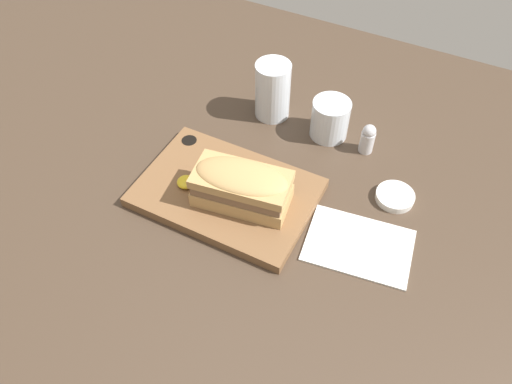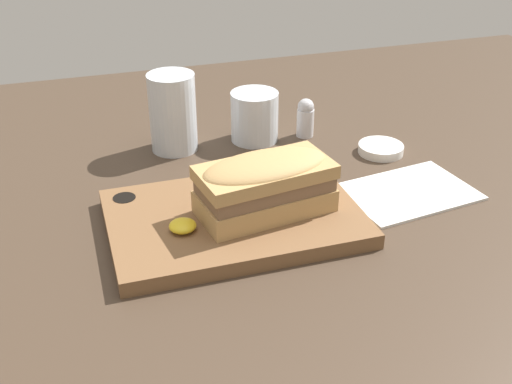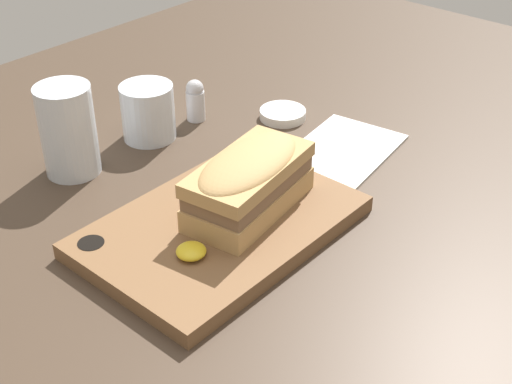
{
  "view_description": "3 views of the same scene",
  "coord_description": "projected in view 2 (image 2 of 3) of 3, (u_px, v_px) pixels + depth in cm",
  "views": [
    {
      "loc": [
        35.25,
        -56.16,
        74.28
      ],
      "look_at": [
        9.47,
        -5.77,
        7.77
      ],
      "focal_mm": 35.0,
      "sensor_mm": 36.0,
      "label": 1
    },
    {
      "loc": [
        -15.99,
        -73.6,
        47.28
      ],
      "look_at": [
        5.07,
        -7.22,
        7.9
      ],
      "focal_mm": 45.0,
      "sensor_mm": 36.0,
      "label": 2
    },
    {
      "loc": [
        -46.64,
        -53.75,
        53.22
      ],
      "look_at": [
        6.52,
        -7.18,
        7.17
      ],
      "focal_mm": 50.0,
      "sensor_mm": 36.0,
      "label": 3
    }
  ],
  "objects": [
    {
      "name": "napkin",
      "position": [
        408.0,
        192.0,
        0.91
      ],
      "size": [
        19.71,
        14.99,
        0.4
      ],
      "rotation": [
        0.0,
        0.0,
        0.14
      ],
      "color": "white",
      "rests_on": "dining_table"
    },
    {
      "name": "water_glass",
      "position": [
        176.0,
        117.0,
        1.02
      ],
      "size": [
        7.49,
        7.49,
        12.61
      ],
      "color": "silver",
      "rests_on": "dining_table"
    },
    {
      "name": "serving_board",
      "position": [
        233.0,
        218.0,
        0.84
      ],
      "size": [
        32.34,
        22.0,
        2.11
      ],
      "color": "brown",
      "rests_on": "dining_table"
    },
    {
      "name": "sandwich",
      "position": [
        265.0,
        183.0,
        0.81
      ],
      "size": [
        18.16,
        10.88,
        7.79
      ],
      "rotation": [
        0.0,
        0.0,
        0.15
      ],
      "color": "tan",
      "rests_on": "serving_board"
    },
    {
      "name": "dining_table",
      "position": [
        205.0,
        216.0,
        0.88
      ],
      "size": [
        187.85,
        121.74,
        2.0
      ],
      "color": "#423326",
      "rests_on": "ground"
    },
    {
      "name": "mustard_dollop",
      "position": [
        183.0,
        226.0,
        0.79
      ],
      "size": [
        3.4,
        3.4,
        1.36
      ],
      "color": "gold",
      "rests_on": "serving_board"
    },
    {
      "name": "wine_glass",
      "position": [
        255.0,
        119.0,
        1.06
      ],
      "size": [
        7.85,
        7.85,
        8.28
      ],
      "color": "silver",
      "rests_on": "dining_table"
    },
    {
      "name": "condiment_dish",
      "position": [
        381.0,
        149.0,
        1.03
      ],
      "size": [
        7.22,
        7.22,
        1.42
      ],
      "color": "white",
      "rests_on": "dining_table"
    },
    {
      "name": "salt_shaker",
      "position": [
        305.0,
        117.0,
        1.07
      ],
      "size": [
        2.88,
        2.88,
        6.61
      ],
      "color": "silver",
      "rests_on": "dining_table"
    }
  ]
}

